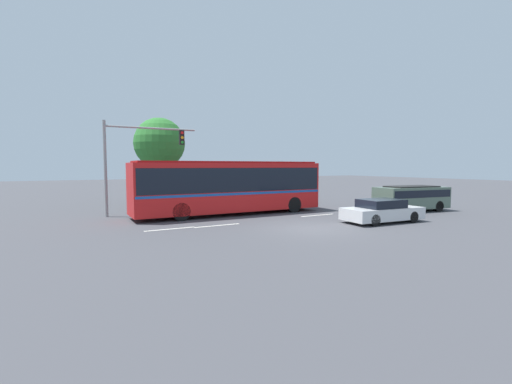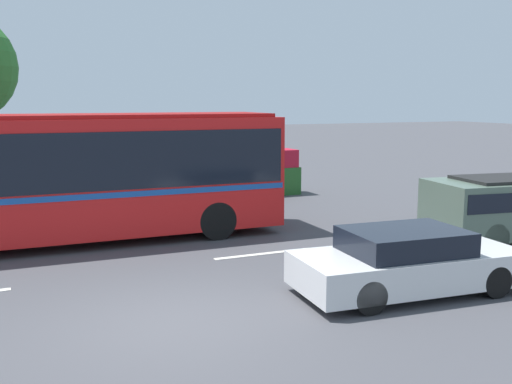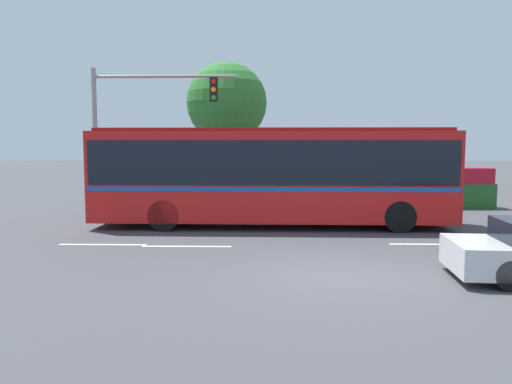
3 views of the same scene
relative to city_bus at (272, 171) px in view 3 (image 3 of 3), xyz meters
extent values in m
plane|color=#444449|center=(1.28, -6.38, -1.85)|extent=(140.00, 140.00, 0.00)
cube|color=red|center=(-0.01, 0.00, -0.15)|extent=(11.76, 2.61, 2.91)
cube|color=black|center=(-0.01, 0.00, 0.32)|extent=(11.52, 2.65, 1.40)
cube|color=#194C9E|center=(-0.01, 0.00, -0.50)|extent=(11.64, 2.64, 0.14)
cube|color=black|center=(5.87, -0.08, 0.20)|extent=(0.09, 2.09, 1.63)
cube|color=maroon|center=(-0.01, 0.00, 1.35)|extent=(11.28, 2.41, 0.10)
cylinder|color=black|center=(3.99, 1.03, -1.35)|extent=(1.00, 0.31, 1.00)
cylinder|color=black|center=(3.96, -1.13, -1.35)|extent=(1.00, 0.31, 1.00)
cylinder|color=black|center=(-3.40, 1.12, -1.35)|extent=(1.00, 0.31, 1.00)
cylinder|color=black|center=(-3.43, -1.04, -1.35)|extent=(1.00, 0.31, 1.00)
cylinder|color=black|center=(4.55, -5.78, -1.55)|extent=(0.61, 0.26, 0.60)
cylinder|color=black|center=(4.43, -7.38, -1.55)|extent=(0.61, 0.26, 0.60)
cylinder|color=gray|center=(-6.78, 2.57, 0.96)|extent=(0.18, 0.18, 5.63)
cylinder|color=gray|center=(-4.06, 2.57, 3.44)|extent=(5.44, 0.12, 0.12)
cube|color=black|center=(-2.20, 2.57, 2.94)|extent=(0.30, 0.22, 0.90)
cylinder|color=red|center=(-2.20, 2.45, 3.24)|extent=(0.18, 0.02, 0.18)
cylinder|color=yellow|center=(-2.20, 2.45, 2.94)|extent=(0.18, 0.02, 0.18)
cylinder|color=green|center=(-2.20, 2.45, 2.64)|extent=(0.18, 0.02, 0.18)
cube|color=#286028|center=(4.85, 5.12, -1.33)|extent=(9.28, 1.09, 1.05)
cube|color=#B7192D|center=(4.85, 5.12, -0.47)|extent=(9.10, 1.04, 0.67)
cylinder|color=brown|center=(-2.19, 8.37, -0.18)|extent=(0.31, 0.31, 3.34)
sphere|color=#2D752D|center=(-2.19, 8.37, 2.91)|extent=(3.95, 3.95, 3.95)
cube|color=silver|center=(-2.32, -3.46, -1.85)|extent=(2.40, 0.16, 0.01)
cube|color=silver|center=(4.41, -3.01, -1.85)|extent=(2.40, 0.16, 0.01)
cube|color=silver|center=(-4.66, -3.28, -1.85)|extent=(2.40, 0.16, 0.01)
camera|label=1|loc=(-9.08, -19.55, 1.12)|focal=24.63mm
camera|label=2|loc=(-1.26, -15.51, 1.76)|focal=41.93mm
camera|label=3|loc=(-0.11, -16.80, 0.92)|focal=35.51mm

